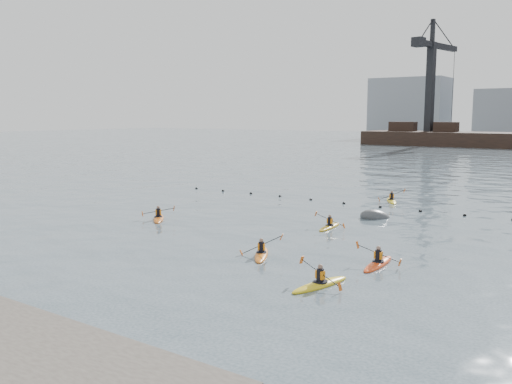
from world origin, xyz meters
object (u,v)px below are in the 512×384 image
kayaker_0 (261,254)px  kayaker_3 (330,226)px  kayaker_1 (320,284)px  kayaker_4 (378,263)px  mooring_buoy (375,218)px  kayaker_5 (391,200)px  kayaker_2 (158,218)px

kayaker_0 → kayaker_3: bearing=62.5°
kayaker_1 → kayaker_4: size_ratio=1.02×
kayaker_4 → mooring_buoy: (-4.51, 10.86, -0.10)m
kayaker_0 → mooring_buoy: 12.48m
kayaker_0 → kayaker_1: 5.29m
kayaker_0 → kayaker_5: size_ratio=1.00×
kayaker_2 → kayaker_5: 18.72m
kayaker_0 → kayaker_2: 11.46m
kayaker_0 → kayaker_3: (-0.23, 7.85, -0.01)m
kayaker_1 → kayaker_0: bearing=164.2°
kayaker_2 → mooring_buoy: 14.41m
kayaker_5 → kayaker_3: bearing=-115.9°
kayaker_3 → kayaker_5: 11.90m
kayaker_3 → kayaker_4: size_ratio=0.91×
kayaker_2 → kayaker_1: bearing=-64.8°
kayaker_5 → mooring_buoy: 7.45m
kayaker_0 → mooring_buoy: size_ratio=1.37×
kayaker_3 → kayaker_5: size_ratio=0.98×
kayaker_2 → kayaker_3: bearing=-21.3°
kayaker_2 → kayaker_3: (10.54, 3.92, -0.01)m
kayaker_0 → kayaker_2: (-10.77, 3.93, 0.00)m
kayaker_1 → mooring_buoy: bearing=118.0°
kayaker_1 → kayaker_3: 11.54m
kayaker_0 → kayaker_5: kayaker_0 is taller
kayaker_0 → kayaker_3: kayaker_0 is taller
kayaker_0 → mooring_buoy: (0.84, 12.45, -0.09)m
kayaker_4 → kayaker_3: bearing=-49.7°
kayaker_3 → mooring_buoy: kayaker_3 is taller
kayaker_3 → kayaker_5: kayaker_5 is taller
kayaker_3 → kayaker_4: (5.58, -6.25, 0.01)m
kayaker_0 → kayaker_2: size_ratio=1.05×
kayaker_1 → kayaker_4: (0.76, 4.23, -0.00)m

